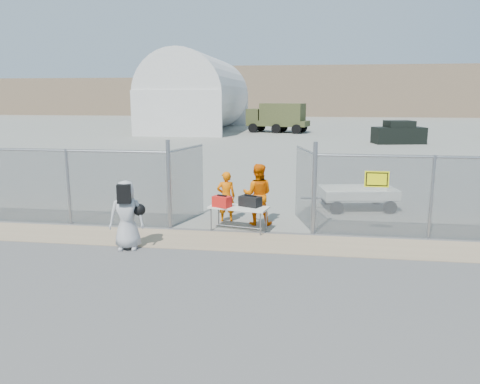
% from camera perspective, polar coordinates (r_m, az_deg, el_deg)
% --- Properties ---
extents(ground, '(160.00, 160.00, 0.00)m').
position_cam_1_polar(ground, '(11.15, -1.48, -7.61)').
color(ground, '#4B4B4B').
extents(tarmac_inside, '(160.00, 80.00, 0.01)m').
position_cam_1_polar(tarmac_inside, '(52.53, 6.31, 7.56)').
color(tarmac_inside, gray).
rests_on(tarmac_inside, ground).
extents(dirt_strip, '(44.00, 1.60, 0.01)m').
position_cam_1_polar(dirt_strip, '(12.08, -0.68, -6.04)').
color(dirt_strip, tan).
rests_on(dirt_strip, ground).
extents(distant_hills, '(140.00, 6.00, 9.00)m').
position_cam_1_polar(distant_hills, '(88.43, 10.53, 11.98)').
color(distant_hills, '#7F684F').
rests_on(distant_hills, ground).
extents(chain_link_fence, '(40.00, 0.20, 2.20)m').
position_cam_1_polar(chain_link_fence, '(12.76, 0.00, -0.00)').
color(chain_link_fence, gray).
rests_on(chain_link_fence, ground).
extents(quonset_hangar, '(9.00, 18.00, 8.00)m').
position_cam_1_polar(quonset_hangar, '(51.73, -5.06, 11.95)').
color(quonset_hangar, silver).
rests_on(quonset_hangar, ground).
extents(folding_table, '(1.72, 0.99, 0.68)m').
position_cam_1_polar(folding_table, '(12.95, -0.16, -3.27)').
color(folding_table, silver).
rests_on(folding_table, ground).
extents(orange_bag, '(0.56, 0.48, 0.30)m').
position_cam_1_polar(orange_bag, '(12.83, -2.21, -1.17)').
color(orange_bag, red).
rests_on(orange_bag, folding_table).
extents(black_duffel, '(0.67, 0.55, 0.28)m').
position_cam_1_polar(black_duffel, '(12.89, 1.26, -1.14)').
color(black_duffel, black).
rests_on(black_duffel, folding_table).
extents(security_worker_left, '(0.62, 0.48, 1.51)m').
position_cam_1_polar(security_worker_left, '(13.81, -1.71, -0.57)').
color(security_worker_left, '#F56901').
rests_on(security_worker_left, ground).
extents(security_worker_right, '(0.88, 0.69, 1.78)m').
position_cam_1_polar(security_worker_right, '(13.48, 2.17, -0.29)').
color(security_worker_right, '#F56901').
rests_on(security_worker_right, ground).
extents(visitor, '(0.92, 0.69, 1.70)m').
position_cam_1_polar(visitor, '(11.64, -13.65, -2.74)').
color(visitor, '#A9A9A9').
rests_on(visitor, ground).
extents(utility_trailer, '(3.36, 2.15, 0.76)m').
position_cam_1_polar(utility_trailer, '(15.89, 14.15, -0.69)').
color(utility_trailer, silver).
rests_on(utility_trailer, ground).
extents(military_truck, '(6.51, 3.67, 2.93)m').
position_cam_1_polar(military_truck, '(48.23, 4.66, 8.98)').
color(military_truck, '#444A25').
rests_on(military_truck, ground).
extents(parked_vehicle_near, '(4.16, 2.55, 1.75)m').
position_cam_1_polar(parked_vehicle_near, '(38.75, 18.79, 6.88)').
color(parked_vehicle_near, black).
rests_on(parked_vehicle_near, ground).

